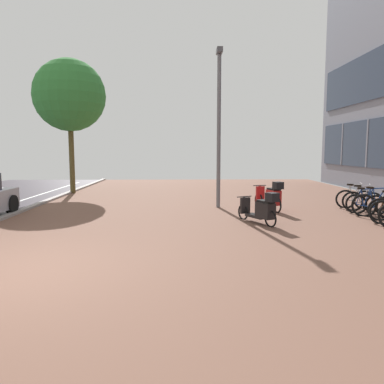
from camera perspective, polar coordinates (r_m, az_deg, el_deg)
The scene contains 9 objects.
ground at distance 6.65m, azimuth -15.97°, elevation -12.29°, with size 21.00×40.00×0.13m.
bicycle_rack_03 at distance 12.86m, azimuth 26.43°, elevation -1.91°, with size 1.27×0.82×1.03m.
bicycle_rack_04 at distance 13.38m, azimuth 25.15°, elevation -1.67°, with size 1.12×0.72×0.94m.
bicycle_rack_05 at distance 13.99m, azimuth 24.70°, elevation -1.28°, with size 1.25×0.59×0.96m.
bicycle_rack_06 at distance 14.53m, azimuth 23.69°, elevation -0.98°, with size 1.25×0.52×0.95m.
scooter_near at distance 13.05m, azimuth 12.01°, elevation -0.75°, with size 0.79×1.73×1.06m.
scooter_mid at distance 10.62m, azimuth 10.64°, elevation -2.60°, with size 0.99×1.57×0.96m.
lamp_post at distance 13.49m, azimuth 4.14°, elevation 10.90°, with size 0.20×0.52×5.62m.
street_tree at distance 18.97m, azimuth -18.30°, elevation 13.89°, with size 3.38×3.38×6.34m.
Camera 1 is at (3.05, -6.09, 2.09)m, focal length 34.73 mm.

